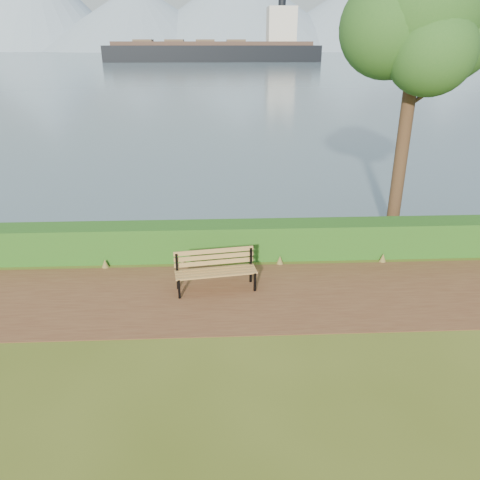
{
  "coord_description": "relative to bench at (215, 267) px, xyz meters",
  "views": [
    {
      "loc": [
        -0.06,
        -9.62,
        5.67
      ],
      "look_at": [
        0.45,
        1.2,
        1.1
      ],
      "focal_mm": 35.0,
      "sensor_mm": 36.0,
      "label": 1
    }
  ],
  "objects": [
    {
      "name": "path",
      "position": [
        0.18,
        -0.44,
        -0.57
      ],
      "size": [
        40.0,
        3.4,
        0.01
      ],
      "primitive_type": "cube",
      "color": "brown",
      "rests_on": "ground"
    },
    {
      "name": "cargo_ship",
      "position": [
        1.53,
        154.44,
        2.58
      ],
      "size": [
        69.82,
        11.94,
        21.15
      ],
      "rotation": [
        0.0,
        0.0,
        0.01
      ],
      "color": "black",
      "rests_on": "ground"
    },
    {
      "name": "water",
      "position": [
        0.18,
        259.26,
        -0.57
      ],
      "size": [
        700.0,
        510.0,
        0.0
      ],
      "primitive_type": "cube",
      "color": "#405667",
      "rests_on": "ground"
    },
    {
      "name": "hedge",
      "position": [
        0.18,
        1.86,
        -0.07
      ],
      "size": [
        32.0,
        0.85,
        1.0
      ],
      "primitive_type": "cube",
      "color": "#224D16",
      "rests_on": "ground"
    },
    {
      "name": "bench",
      "position": [
        0.0,
        0.0,
        0.0
      ],
      "size": [
        2.05,
        0.87,
        1.0
      ],
      "rotation": [
        0.0,
        0.0,
        0.15
      ],
      "color": "black",
      "rests_on": "ground"
    },
    {
      "name": "mountains",
      "position": [
        -8.99,
        405.31,
        27.12
      ],
      "size": [
        585.0,
        190.0,
        70.0
      ],
      "color": "#8196AD",
      "rests_on": "ground"
    },
    {
      "name": "ground",
      "position": [
        0.18,
        -0.74,
        -0.57
      ],
      "size": [
        140.0,
        140.0,
        0.0
      ],
      "primitive_type": "plane",
      "color": "#4B5618",
      "rests_on": "ground"
    },
    {
      "name": "tree",
      "position": [
        5.66,
        3.42,
        5.67
      ],
      "size": [
        4.36,
        3.64,
        8.39
      ],
      "rotation": [
        0.0,
        0.0,
        -0.23
      ],
      "color": "#321D14",
      "rests_on": "ground"
    }
  ]
}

